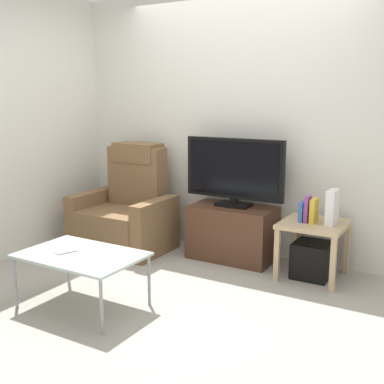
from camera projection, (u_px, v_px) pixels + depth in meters
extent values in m
plane|color=#9E998E|center=(183.00, 286.00, 4.00)|extent=(6.40, 6.40, 0.00)
cube|color=silver|center=(242.00, 124.00, 4.70)|extent=(6.40, 0.06, 2.60)
cube|color=silver|center=(19.00, 124.00, 4.68)|extent=(0.06, 4.48, 2.60)
cube|color=#4C2D1E|center=(232.00, 233.00, 4.64)|extent=(0.81, 0.45, 0.52)
cube|color=black|center=(222.00, 227.00, 4.44)|extent=(0.75, 0.02, 0.02)
cube|color=black|center=(225.00, 223.00, 4.48)|extent=(0.34, 0.11, 0.04)
cube|color=black|center=(234.00, 205.00, 4.61)|extent=(0.32, 0.20, 0.03)
cube|color=black|center=(234.00, 201.00, 4.60)|extent=(0.06, 0.04, 0.05)
cube|color=black|center=(234.00, 168.00, 4.54)|extent=(1.00, 0.05, 0.57)
cube|color=black|center=(233.00, 169.00, 4.52)|extent=(0.92, 0.01, 0.52)
cube|color=brown|center=(123.00, 229.00, 4.97)|extent=(0.70, 0.72, 0.42)
cube|color=brown|center=(137.00, 176.00, 5.10)|extent=(0.64, 0.20, 0.62)
cube|color=brown|center=(138.00, 152.00, 5.07)|extent=(0.50, 0.26, 0.20)
cube|color=brown|center=(92.00, 217.00, 5.17)|extent=(0.14, 0.68, 0.56)
cube|color=brown|center=(156.00, 228.00, 4.75)|extent=(0.14, 0.68, 0.56)
cube|color=tan|center=(314.00, 224.00, 4.12)|extent=(0.54, 0.54, 0.04)
cube|color=tan|center=(277.00, 255.00, 4.09)|extent=(0.04, 0.04, 0.46)
cube|color=tan|center=(333.00, 265.00, 3.85)|extent=(0.04, 0.04, 0.46)
cube|color=tan|center=(295.00, 241.00, 4.49)|extent=(0.04, 0.04, 0.46)
cube|color=tan|center=(347.00, 249.00, 4.25)|extent=(0.04, 0.04, 0.46)
cube|color=black|center=(312.00, 260.00, 4.18)|extent=(0.31, 0.31, 0.31)
cube|color=#3366B2|center=(302.00, 212.00, 4.13)|extent=(0.03, 0.13, 0.17)
cube|color=purple|center=(307.00, 209.00, 4.11)|extent=(0.03, 0.12, 0.23)
cube|color=gold|center=(314.00, 211.00, 4.08)|extent=(0.04, 0.14, 0.21)
cube|color=white|center=(332.00, 207.00, 4.02)|extent=(0.07, 0.20, 0.30)
cube|color=#B2C6C1|center=(81.00, 255.00, 3.55)|extent=(0.90, 0.60, 0.02)
cylinder|color=gray|center=(15.00, 282.00, 3.57)|extent=(0.02, 0.02, 0.40)
cylinder|color=gray|center=(101.00, 307.00, 3.15)|extent=(0.02, 0.02, 0.40)
cylinder|color=gray|center=(68.00, 261.00, 4.03)|extent=(0.02, 0.02, 0.40)
cylinder|color=gray|center=(149.00, 280.00, 3.61)|extent=(0.02, 0.02, 0.40)
cube|color=#B7B7BC|center=(66.00, 252.00, 3.58)|extent=(0.12, 0.17, 0.01)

